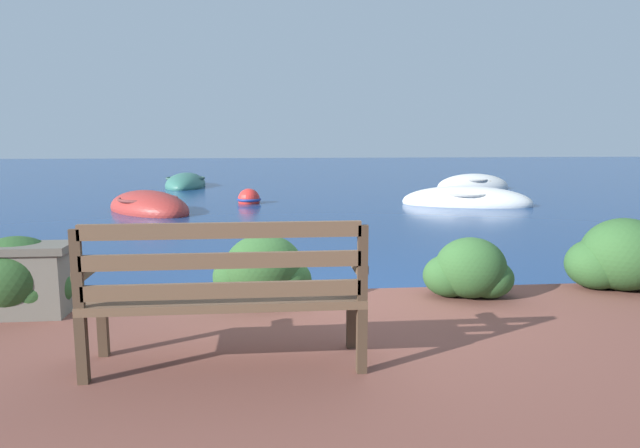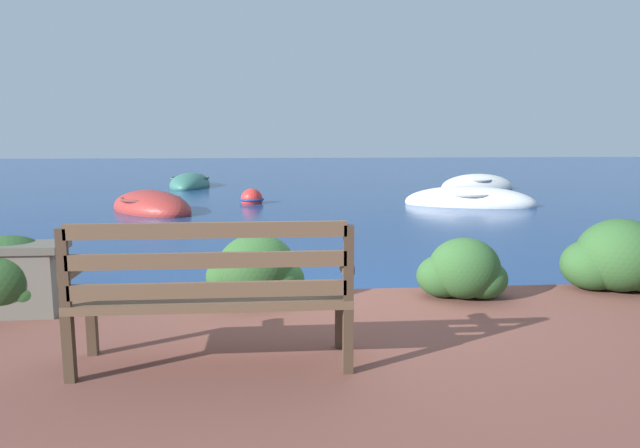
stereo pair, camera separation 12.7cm
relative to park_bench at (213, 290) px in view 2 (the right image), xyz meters
name	(u,v)px [view 2 (the right image)]	position (x,y,z in m)	size (l,w,h in m)	color
ground_plane	(341,312)	(0.99, 1.73, -0.71)	(80.00, 80.00, 0.00)	navy
park_bench	(213,290)	(0.00, 0.00, 0.00)	(1.69, 0.48, 0.93)	#433123
hedge_clump_far_left	(10,279)	(-1.76, 1.29, -0.22)	(0.92, 0.66, 0.62)	#284C23
hedge_clump_left	(256,272)	(0.21, 1.44, -0.23)	(0.85, 0.61, 0.58)	#2D5628
hedge_clump_centre	(463,272)	(2.02, 1.37, -0.25)	(0.79, 0.57, 0.53)	#2D5628
hedge_clump_right	(618,260)	(3.52, 1.49, -0.20)	(0.98, 0.71, 0.67)	#2D5628
rowboat_nearest	(151,208)	(-2.32, 9.34, -0.64)	(2.66, 2.90, 0.81)	#9E2D28
rowboat_mid	(469,203)	(5.06, 9.87, -0.64)	(3.32, 2.19, 0.81)	silver
rowboat_far	(477,187)	(6.74, 13.97, -0.63)	(2.42, 1.13, 0.85)	silver
rowboat_outer	(190,184)	(-2.40, 15.81, -0.64)	(1.33, 3.09, 0.79)	#336B5B
mooring_buoy	(252,199)	(-0.17, 10.72, -0.61)	(0.60, 0.60, 0.55)	red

